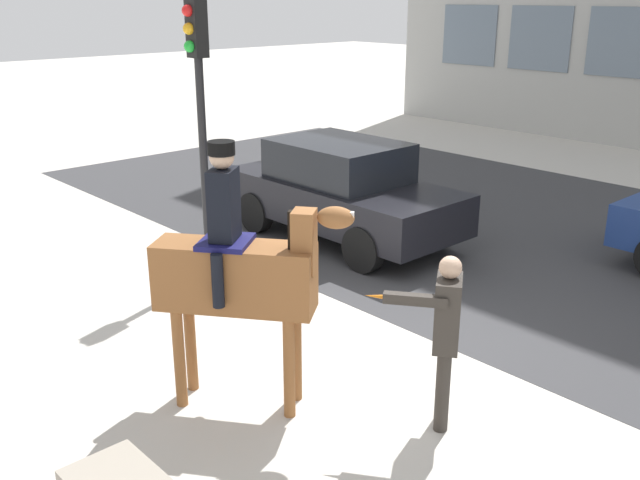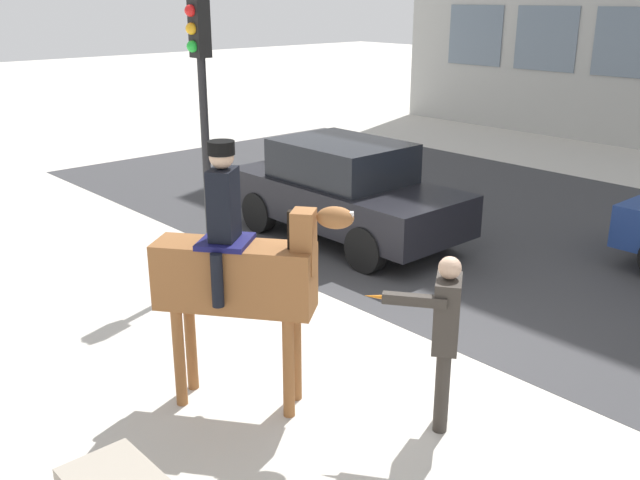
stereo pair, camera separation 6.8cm
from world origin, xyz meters
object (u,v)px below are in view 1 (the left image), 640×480
at_px(pedestrian_bystander, 445,330).
at_px(traffic_light, 199,97).
at_px(mounted_horse_lead, 239,271).
at_px(street_car_near_lane, 341,190).

xyz_separation_m(pedestrian_bystander, traffic_light, (-4.53, 0.53, 1.55)).
bearing_deg(pedestrian_bystander, mounted_horse_lead, -0.30).
distance_m(mounted_horse_lead, street_car_near_lane, 5.11).
xyz_separation_m(pedestrian_bystander, street_car_near_lane, (-4.45, 3.08, -0.16)).
relative_size(mounted_horse_lead, street_car_near_lane, 0.64).
relative_size(pedestrian_bystander, street_car_near_lane, 0.41).
distance_m(street_car_near_lane, traffic_light, 3.06).
bearing_deg(mounted_horse_lead, traffic_light, 114.34).
relative_size(street_car_near_lane, traffic_light, 1.08).
bearing_deg(traffic_light, mounted_horse_lead, -28.63).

